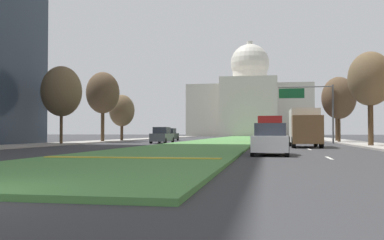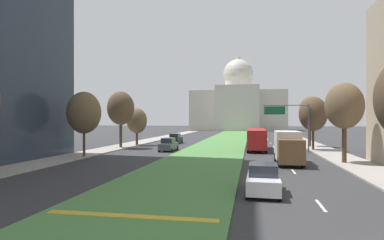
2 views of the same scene
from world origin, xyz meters
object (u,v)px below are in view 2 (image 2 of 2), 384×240
at_px(street_tree_left_distant, 137,121).
at_px(city_bus, 256,138).
at_px(street_tree_left_far, 121,108).
at_px(box_truck_delivery, 288,147).
at_px(street_tree_right_far, 313,114).
at_px(sedan_midblock, 169,145).
at_px(sedan_distant, 175,139).
at_px(street_tree_left_mid, 84,113).
at_px(capitol_building, 238,105).
at_px(overhead_guide_sign, 291,117).
at_px(street_tree_right_mid, 344,106).
at_px(street_tree_right_distant, 310,109).
at_px(sedan_far_horizon, 256,136).
at_px(sedan_lead_stopped, 263,180).

xyz_separation_m(street_tree_left_distant, city_bus, (19.55, -4.71, -2.35)).
distance_m(street_tree_left_far, box_truck_delivery, 26.95).
height_order(street_tree_right_far, sedan_midblock, street_tree_right_far).
bearing_deg(sedan_distant, street_tree_left_mid, -103.09).
height_order(street_tree_left_distant, city_bus, street_tree_left_distant).
bearing_deg(street_tree_left_mid, street_tree_right_far, 25.36).
xyz_separation_m(capitol_building, street_tree_left_mid, (-13.72, -97.17, -4.90)).
height_order(sedan_midblock, box_truck_delivery, box_truck_delivery).
relative_size(overhead_guide_sign, street_tree_right_mid, 0.81).
distance_m(overhead_guide_sign, city_bus, 5.60).
distance_m(sedan_midblock, box_truck_delivery, 18.33).
xyz_separation_m(capitol_building, sedan_midblock, (-6.07, -88.02, -9.21)).
height_order(street_tree_right_distant, box_truck_delivery, street_tree_right_distant).
relative_size(overhead_guide_sign, street_tree_left_far, 0.75).
height_order(street_tree_left_distant, sedan_far_horizon, street_tree_left_distant).
bearing_deg(street_tree_right_far, street_tree_left_mid, -154.64).
bearing_deg(street_tree_left_distant, city_bus, -13.53).
distance_m(sedan_distant, sedan_far_horizon, 18.25).
height_order(street_tree_left_mid, box_truck_delivery, street_tree_left_mid).
relative_size(street_tree_right_distant, sedan_distant, 1.76).
relative_size(overhead_guide_sign, sedan_distant, 1.43).
relative_size(street_tree_left_far, street_tree_right_far, 1.14).
distance_m(street_tree_right_far, box_truck_delivery, 15.73).
bearing_deg(sedan_far_horizon, street_tree_left_distant, -139.89).
relative_size(street_tree_right_mid, sedan_lead_stopped, 1.84).
relative_size(sedan_distant, sedan_far_horizon, 1.04).
bearing_deg(box_truck_delivery, street_tree_right_mid, 11.38).
xyz_separation_m(capitol_building, street_tree_right_mid, (14.22, -97.62, -4.36)).
bearing_deg(city_bus, street_tree_left_far, -177.89).
distance_m(capitol_building, street_tree_left_mid, 98.26).
height_order(street_tree_right_mid, street_tree_left_far, street_tree_left_far).
relative_size(capitol_building, sedan_far_horizon, 8.45).
relative_size(overhead_guide_sign, street_tree_left_mid, 0.86).
relative_size(street_tree_left_mid, street_tree_right_mid, 0.95).
distance_m(street_tree_right_far, sedan_lead_stopped, 29.16).
bearing_deg(box_truck_delivery, street_tree_right_distant, 75.09).
xyz_separation_m(sedan_far_horizon, city_bus, (-0.27, -21.40, 0.91)).
bearing_deg(street_tree_left_distant, sedan_distant, 47.36).
bearing_deg(street_tree_left_far, sedan_midblock, -18.28).
bearing_deg(box_truck_delivery, street_tree_left_mid, 176.07).
distance_m(capitol_building, street_tree_right_mid, 98.75).
bearing_deg(sedan_far_horizon, city_bus, -90.71).
bearing_deg(street_tree_left_far, city_bus, 2.11).
height_order(street_tree_left_mid, sedan_midblock, street_tree_left_mid).
bearing_deg(box_truck_delivery, overhead_guide_sign, 82.28).
height_order(capitol_building, street_tree_right_far, capitol_building).
distance_m(street_tree_right_distant, sedan_lead_stopped, 35.50).
bearing_deg(street_tree_right_far, sedan_midblock, -168.99).
distance_m(street_tree_right_mid, street_tree_left_distant, 33.05).
relative_size(street_tree_left_far, city_bus, 0.78).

